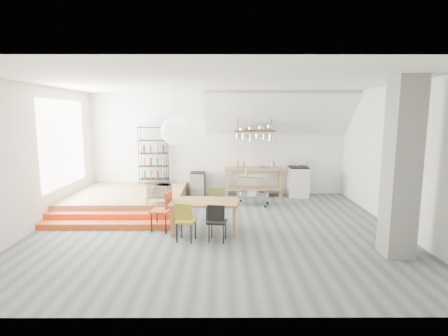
{
  "coord_description": "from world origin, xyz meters",
  "views": [
    {
      "loc": [
        0.15,
        -7.56,
        2.53
      ],
      "look_at": [
        0.18,
        0.8,
        1.25
      ],
      "focal_mm": 28.0,
      "sensor_mm": 36.0,
      "label": 1
    }
  ],
  "objects_px": {
    "dining_table": "(204,204)",
    "rolling_cart": "(253,186)",
    "stove": "(298,181)",
    "mini_fridge": "(198,184)"
  },
  "relations": [
    {
      "from": "dining_table",
      "to": "rolling_cart",
      "type": "bearing_deg",
      "value": 63.45
    },
    {
      "from": "dining_table",
      "to": "rolling_cart",
      "type": "relative_size",
      "value": 1.55
    },
    {
      "from": "stove",
      "to": "mini_fridge",
      "type": "height_order",
      "value": "stove"
    },
    {
      "from": "mini_fridge",
      "to": "stove",
      "type": "bearing_deg",
      "value": -0.8
    },
    {
      "from": "mini_fridge",
      "to": "dining_table",
      "type": "bearing_deg",
      "value": -83.55
    },
    {
      "from": "stove",
      "to": "rolling_cart",
      "type": "bearing_deg",
      "value": -144.36
    },
    {
      "from": "stove",
      "to": "mini_fridge",
      "type": "xyz_separation_m",
      "value": [
        -3.14,
        0.04,
        -0.1
      ]
    },
    {
      "from": "rolling_cart",
      "to": "mini_fridge",
      "type": "xyz_separation_m",
      "value": [
        -1.63,
        1.12,
        -0.17
      ]
    },
    {
      "from": "dining_table",
      "to": "mini_fridge",
      "type": "xyz_separation_m",
      "value": [
        -0.38,
        3.4,
        -0.23
      ]
    },
    {
      "from": "dining_table",
      "to": "mini_fridge",
      "type": "bearing_deg",
      "value": 98.59
    }
  ]
}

